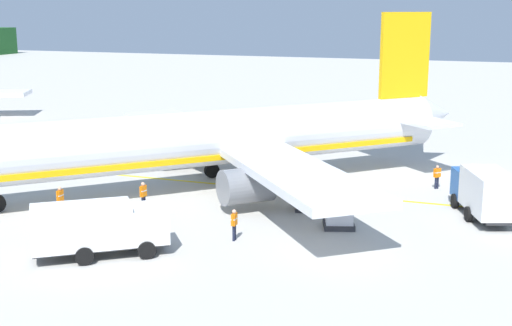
{
  "coord_description": "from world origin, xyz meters",
  "views": [
    {
      "loc": [
        -49.86,
        0.75,
        12.25
      ],
      "look_at": [
        -7.5,
        16.18,
        2.2
      ],
      "focal_mm": 49.12,
      "sensor_mm": 36.0,
      "label": 1
    }
  ],
  "objects": [
    {
      "name": "airliner_foreground",
      "position": [
        -6.5,
        19.71,
        3.39
      ],
      "size": [
        32.33,
        32.02,
        11.9
      ],
      "color": "silver",
      "rests_on": "ground"
    },
    {
      "name": "service_truck_fuel",
      "position": [
        -7.65,
        1.74,
        1.62
      ],
      "size": [
        6.62,
        4.25,
        2.95
      ],
      "color": "#2659A5",
      "rests_on": "ground"
    },
    {
      "name": "service_truck_baggage",
      "position": [
        -21.15,
        19.55,
        1.53
      ],
      "size": [
        5.74,
        6.63,
        2.72
      ],
      "color": "white",
      "rests_on": "ground"
    },
    {
      "name": "cargo_container_near",
      "position": [
        -12.44,
        9.33,
        0.87
      ],
      "size": [
        2.17,
        2.17,
        1.85
      ],
      "color": "#333338",
      "rests_on": "ground"
    },
    {
      "name": "cargo_container_mid",
      "position": [
        -9.56,
        11.98,
        0.92
      ],
      "size": [
        2.14,
        2.14,
        1.96
      ],
      "color": "#333338",
      "rests_on": "ground"
    },
    {
      "name": "crew_marshaller",
      "position": [
        -1.65,
        5.04,
        0.97
      ],
      "size": [
        0.48,
        0.49,
        1.65
      ],
      "color": "#191E33",
      "rests_on": "ground"
    },
    {
      "name": "crew_loader_left",
      "position": [
        -16.63,
        14.1,
        1.02
      ],
      "size": [
        0.63,
        0.23,
        1.73
      ],
      "color": "#191E33",
      "rests_on": "ground"
    },
    {
      "name": "crew_loader_right",
      "position": [
        -15.87,
        25.63,
        1.06
      ],
      "size": [
        0.63,
        0.25,
        1.78
      ],
      "color": "#191E33",
      "rests_on": "ground"
    },
    {
      "name": "crew_supervisor",
      "position": [
        -13.24,
        21.46,
        1.06
      ],
      "size": [
        0.62,
        0.31,
        1.79
      ],
      "color": "#191E33",
      "rests_on": "ground"
    },
    {
      "name": "apron_guide_line",
      "position": [
        -5.64,
        15.11,
        0.01
      ],
      "size": [
        0.3,
        60.0,
        0.01
      ],
      "primitive_type": "cube",
      "color": "yellow",
      "rests_on": "ground"
    }
  ]
}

